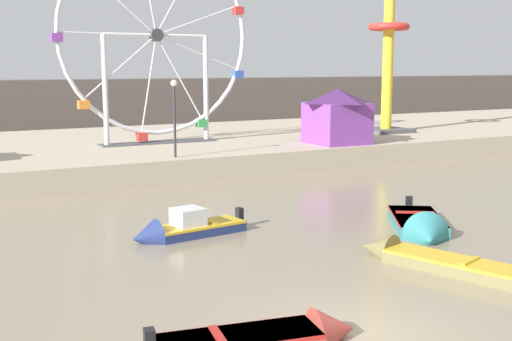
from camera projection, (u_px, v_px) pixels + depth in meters
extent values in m
plane|color=gray|center=(360.00, 338.00, 13.36)|extent=(240.00, 240.00, 0.00)
cube|color=#B7A88E|center=(62.00, 155.00, 36.56)|extent=(110.00, 18.05, 1.18)
cube|color=#564C47|center=(12.00, 108.00, 51.22)|extent=(140.00, 3.00, 4.40)
cube|color=navy|center=(198.00, 229.00, 21.55)|extent=(3.18, 1.49, 0.36)
cube|color=gold|center=(198.00, 225.00, 21.53)|extent=(3.15, 1.51, 0.08)
cone|color=navy|center=(145.00, 238.00, 20.44)|extent=(0.96, 1.17, 1.08)
cube|color=black|center=(239.00, 214.00, 22.44)|extent=(0.23, 0.26, 0.44)
cube|color=silver|center=(188.00, 217.00, 21.26)|extent=(1.02, 1.01, 0.57)
cube|color=gold|center=(208.00, 221.00, 21.74)|extent=(0.27, 0.98, 0.06)
cube|color=olive|center=(453.00, 265.00, 17.61)|extent=(2.19, 3.89, 0.37)
cube|color=gold|center=(453.00, 260.00, 17.59)|extent=(2.19, 3.86, 0.08)
cone|color=olive|center=(377.00, 249.00, 19.20)|extent=(1.27, 1.29, 1.00)
cube|color=gold|center=(470.00, 261.00, 17.26)|extent=(0.90, 0.43, 0.06)
cube|color=#B2231E|center=(238.00, 336.00, 12.62)|extent=(3.34, 1.67, 0.08)
cone|color=#B24238|center=(335.00, 330.00, 13.26)|extent=(1.06, 1.17, 1.02)
cube|color=black|center=(149.00, 340.00, 12.07)|extent=(0.24, 0.27, 0.44)
cube|color=#B2231E|center=(218.00, 335.00, 12.48)|extent=(0.33, 0.93, 0.06)
cube|color=teal|center=(417.00, 221.00, 22.53)|extent=(3.17, 3.72, 0.38)
cube|color=#B2231E|center=(417.00, 217.00, 22.51)|extent=(3.17, 3.70, 0.08)
cone|color=teal|center=(428.00, 238.00, 20.40)|extent=(1.75, 1.59, 1.47)
cube|color=black|center=(409.00, 202.00, 24.27)|extent=(0.31, 0.30, 0.44)
cube|color=#B2231E|center=(415.00, 212.00, 22.92)|extent=(1.19, 0.85, 0.06)
torus|color=silver|center=(156.00, 35.00, 36.01)|extent=(11.00, 0.24, 11.00)
cylinder|color=#38383D|center=(156.00, 35.00, 36.01)|extent=(0.70, 0.50, 0.70)
cylinder|color=silver|center=(198.00, 20.00, 37.07)|extent=(5.10, 0.08, 1.87)
cube|color=red|center=(238.00, 11.00, 38.18)|extent=(0.56, 0.48, 0.44)
cylinder|color=silver|center=(119.00, 1.00, 34.76)|extent=(4.14, 0.08, 3.55)
cylinder|color=silver|center=(108.00, 34.00, 34.72)|extent=(5.38, 0.08, 0.13)
cube|color=purple|center=(57.00, 37.00, 33.48)|extent=(0.56, 0.48, 0.44)
cylinder|color=silver|center=(120.00, 67.00, 35.29)|extent=(4.20, 0.08, 3.48)
cube|color=orange|center=(83.00, 105.00, 34.62)|extent=(0.56, 0.48, 0.44)
cylinder|color=silver|center=(149.00, 84.00, 36.19)|extent=(1.06, 0.08, 5.30)
cube|color=red|center=(142.00, 137.00, 36.42)|extent=(0.56, 0.48, 0.44)
cylinder|color=silver|center=(179.00, 78.00, 37.00)|extent=(2.72, 0.08, 4.72)
cube|color=#33934C|center=(201.00, 123.00, 38.05)|extent=(0.56, 0.48, 0.44)
cylinder|color=silver|center=(198.00, 53.00, 37.35)|extent=(5.07, 0.08, 1.96)
cube|color=#3356B7|center=(238.00, 74.00, 38.74)|extent=(0.56, 0.48, 0.44)
cylinder|color=silver|center=(105.00, 91.00, 35.07)|extent=(0.28, 0.28, 5.98)
cylinder|color=silver|center=(206.00, 89.00, 37.88)|extent=(0.28, 0.28, 5.98)
cylinder|color=silver|center=(156.00, 35.00, 36.01)|extent=(5.92, 0.18, 0.18)
cube|color=#4C4C51|center=(159.00, 142.00, 36.94)|extent=(6.72, 1.20, 0.08)
cylinder|color=gold|center=(390.00, 8.00, 41.92)|extent=(0.70, 0.70, 15.89)
torus|color=red|center=(389.00, 27.00, 42.10)|extent=(2.64, 2.64, 0.44)
cube|color=#4C4C51|center=(386.00, 130.00, 43.15)|extent=(2.80, 2.80, 0.24)
cube|color=purple|center=(337.00, 123.00, 36.65)|extent=(2.97, 3.16, 2.27)
pyramid|color=#462156|center=(337.00, 96.00, 36.41)|extent=(3.27, 3.48, 0.80)
cylinder|color=#2D2D33|center=(175.00, 122.00, 30.98)|extent=(0.12, 0.12, 3.37)
sphere|color=#F2EACC|center=(174.00, 83.00, 30.69)|extent=(0.32, 0.32, 0.32)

